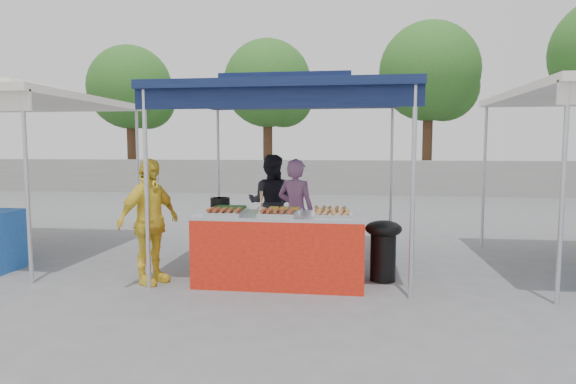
# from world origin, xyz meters

# --- Properties ---
(ground_plane) EXTENTS (80.00, 80.00, 0.00)m
(ground_plane) POSITION_xyz_m (0.00, 0.00, 0.00)
(ground_plane) COLOR slate
(back_wall) EXTENTS (40.00, 0.25, 1.20)m
(back_wall) POSITION_xyz_m (0.00, 11.00, 0.60)
(back_wall) COLOR gray
(back_wall) RESTS_ON ground_plane
(main_canopy) EXTENTS (3.20, 3.20, 2.57)m
(main_canopy) POSITION_xyz_m (0.00, 0.97, 2.37)
(main_canopy) COLOR silver
(main_canopy) RESTS_ON ground_plane
(tree_0) EXTENTS (3.39, 3.31, 5.69)m
(tree_0) POSITION_xyz_m (-7.89, 12.80, 3.89)
(tree_0) COLOR #482D1B
(tree_0) RESTS_ON ground_plane
(tree_1) EXTENTS (3.44, 3.36, 5.78)m
(tree_1) POSITION_xyz_m (-2.30, 12.82, 3.95)
(tree_1) COLOR #482D1B
(tree_1) RESTS_ON ground_plane
(tree_2) EXTENTS (3.66, 3.63, 6.24)m
(tree_2) POSITION_xyz_m (3.73, 12.80, 4.27)
(tree_2) COLOR #482D1B
(tree_2) RESTS_ON ground_plane
(vendor_table) EXTENTS (2.00, 0.80, 0.85)m
(vendor_table) POSITION_xyz_m (0.00, -0.10, 0.43)
(vendor_table) COLOR red
(vendor_table) RESTS_ON ground_plane
(food_tray_fl) EXTENTS (0.42, 0.30, 0.07)m
(food_tray_fl) POSITION_xyz_m (-0.63, -0.34, 0.88)
(food_tray_fl) COLOR silver
(food_tray_fl) RESTS_ON vendor_table
(food_tray_fm) EXTENTS (0.42, 0.30, 0.07)m
(food_tray_fm) POSITION_xyz_m (-0.00, -0.34, 0.88)
(food_tray_fm) COLOR silver
(food_tray_fm) RESTS_ON vendor_table
(food_tray_fr) EXTENTS (0.42, 0.30, 0.07)m
(food_tray_fr) POSITION_xyz_m (0.65, -0.32, 0.88)
(food_tray_fr) COLOR silver
(food_tray_fr) RESTS_ON vendor_table
(food_tray_bl) EXTENTS (0.42, 0.30, 0.07)m
(food_tray_bl) POSITION_xyz_m (-0.64, -0.02, 0.88)
(food_tray_bl) COLOR silver
(food_tray_bl) RESTS_ON vendor_table
(food_tray_bm) EXTENTS (0.42, 0.30, 0.07)m
(food_tray_bm) POSITION_xyz_m (0.03, 0.01, 0.88)
(food_tray_bm) COLOR silver
(food_tray_bm) RESTS_ON vendor_table
(food_tray_br) EXTENTS (0.42, 0.30, 0.07)m
(food_tray_br) POSITION_xyz_m (0.59, -0.05, 0.88)
(food_tray_br) COLOR silver
(food_tray_br) RESTS_ON vendor_table
(cooking_pot) EXTENTS (0.25, 0.25, 0.15)m
(cooking_pot) POSITION_xyz_m (-0.84, 0.25, 0.92)
(cooking_pot) COLOR black
(cooking_pot) RESTS_ON vendor_table
(skewer_cup) EXTENTS (0.08, 0.08, 0.10)m
(skewer_cup) POSITION_xyz_m (-0.20, -0.27, 0.90)
(skewer_cup) COLOR silver
(skewer_cup) RESTS_ON vendor_table
(wok_burner) EXTENTS (0.45, 0.45, 0.76)m
(wok_burner) POSITION_xyz_m (1.24, 0.19, 0.45)
(wok_burner) COLOR black
(wok_burner) RESTS_ON ground_plane
(crate_left) EXTENTS (0.52, 0.36, 0.31)m
(crate_left) POSITION_xyz_m (-0.35, 0.57, 0.16)
(crate_left) COLOR #163BB4
(crate_left) RESTS_ON ground_plane
(crate_right) EXTENTS (0.56, 0.39, 0.33)m
(crate_right) POSITION_xyz_m (0.22, 0.57, 0.17)
(crate_right) COLOR #163BB4
(crate_right) RESTS_ON ground_plane
(crate_stacked) EXTENTS (0.52, 0.37, 0.31)m
(crate_stacked) POSITION_xyz_m (0.22, 0.57, 0.49)
(crate_stacked) COLOR #163BB4
(crate_stacked) RESTS_ON crate_right
(vendor_woman) EXTENTS (0.63, 0.51, 1.49)m
(vendor_woman) POSITION_xyz_m (0.07, 0.90, 0.74)
(vendor_woman) COLOR #99618C
(vendor_woman) RESTS_ON ground_plane
(helper_man) EXTENTS (0.76, 0.60, 1.53)m
(helper_man) POSITION_xyz_m (-0.43, 1.75, 0.77)
(helper_man) COLOR black
(helper_man) RESTS_ON ground_plane
(customer_person) EXTENTS (0.71, 0.96, 1.52)m
(customer_person) POSITION_xyz_m (-1.56, -0.31, 0.76)
(customer_person) COLOR yellow
(customer_person) RESTS_ON ground_plane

